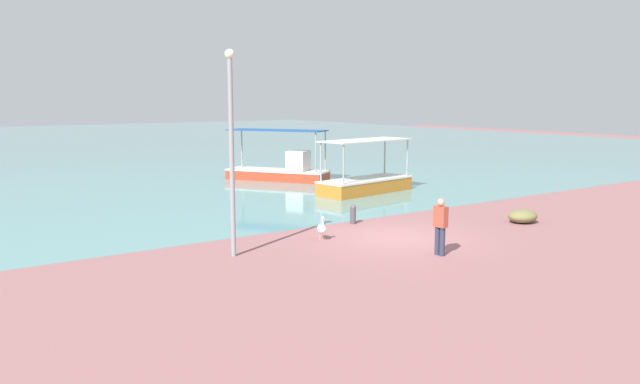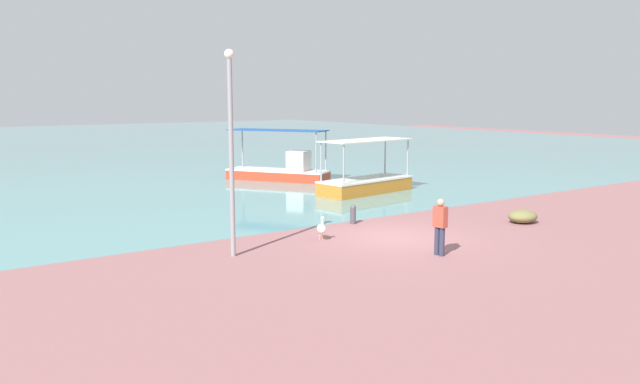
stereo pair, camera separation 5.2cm
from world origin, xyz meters
The scene contains 9 objects.
ground centered at (0.00, 0.00, 0.00)m, with size 120.00×120.00×0.00m, color #8D5B5C.
harbor_water centered at (0.00, 48.00, 0.00)m, with size 110.00×90.00×0.00m, color #5C9393.
fishing_boat_near_right centered at (4.43, 14.51, 0.61)m, with size 4.59×5.75×2.81m.
fishing_boat_outer centered at (5.41, 8.22, 0.52)m, with size 5.35×2.55×2.58m.
pelican centered at (-2.15, 1.15, 0.38)m, with size 0.46×0.78×0.80m.
lamp_post centered at (-5.49, 0.88, 3.33)m, with size 0.28×0.28×5.95m.
mooring_bollard centered at (0.27, 2.59, 0.39)m, with size 0.23×0.23×0.72m.
fisherman_standing centered at (-0.47, -2.52, 0.91)m, with size 0.26×0.42×1.69m.
net_pile centered at (5.55, -0.86, 0.25)m, with size 1.15×0.98×0.50m, color olive.
Camera 1 is at (-13.60, -15.16, 4.62)m, focal length 35.00 mm.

